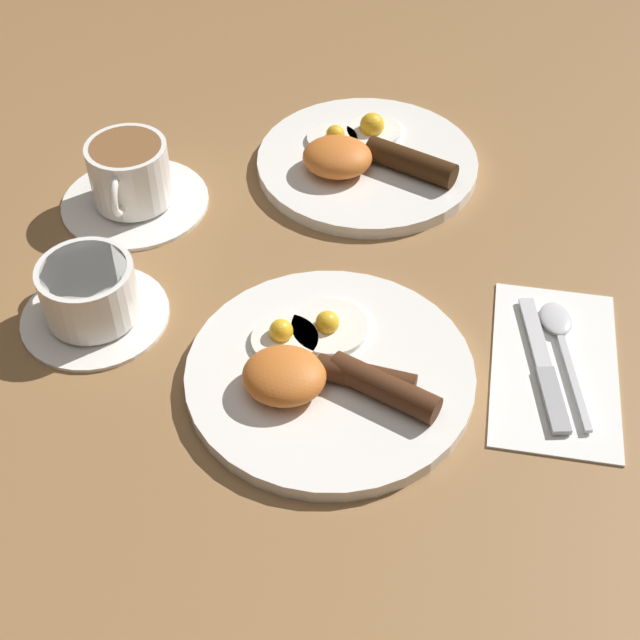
{
  "coord_description": "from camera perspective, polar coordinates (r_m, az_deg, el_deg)",
  "views": [
    {
      "loc": [
        0.05,
        -0.54,
        0.64
      ],
      "look_at": [
        -0.01,
        0.05,
        0.03
      ],
      "focal_mm": 50.0,
      "sensor_mm": 36.0,
      "label": 1
    }
  ],
  "objects": [
    {
      "name": "napkin",
      "position": [
        0.88,
        14.79,
        -2.85
      ],
      "size": [
        0.13,
        0.22,
        0.01
      ],
      "primitive_type": "cube",
      "rotation": [
        0.0,
        0.0,
        -0.07
      ],
      "color": "white",
      "rests_on": "ground_plane"
    },
    {
      "name": "breakfast_plate_far",
      "position": [
        1.07,
        2.89,
        10.18
      ],
      "size": [
        0.26,
        0.26,
        0.05
      ],
      "color": "white",
      "rests_on": "ground_plane"
    },
    {
      "name": "breakfast_plate_near",
      "position": [
        0.83,
        0.46,
        -3.39
      ],
      "size": [
        0.27,
        0.27,
        0.05
      ],
      "color": "white",
      "rests_on": "ground_plane"
    },
    {
      "name": "knife",
      "position": [
        0.86,
        14.2,
        -3.1
      ],
      "size": [
        0.04,
        0.17,
        0.01
      ],
      "rotation": [
        0.0,
        0.0,
        1.71
      ],
      "color": "silver",
      "rests_on": "napkin"
    },
    {
      "name": "ground_plane",
      "position": [
        0.84,
        0.63,
        -3.84
      ],
      "size": [
        3.0,
        3.0,
        0.0
      ],
      "primitive_type": "plane",
      "color": "olive"
    },
    {
      "name": "spoon",
      "position": [
        0.9,
        15.09,
        -0.75
      ],
      "size": [
        0.04,
        0.16,
        0.01
      ],
      "rotation": [
        0.0,
        0.0,
        1.71
      ],
      "color": "silver",
      "rests_on": "napkin"
    },
    {
      "name": "teacup_near",
      "position": [
        0.9,
        -14.51,
        1.52
      ],
      "size": [
        0.15,
        0.15,
        0.07
      ],
      "color": "white",
      "rests_on": "ground_plane"
    },
    {
      "name": "teacup_far",
      "position": [
        1.03,
        -12.0,
        8.72
      ],
      "size": [
        0.17,
        0.17,
        0.08
      ],
      "color": "white",
      "rests_on": "ground_plane"
    }
  ]
}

